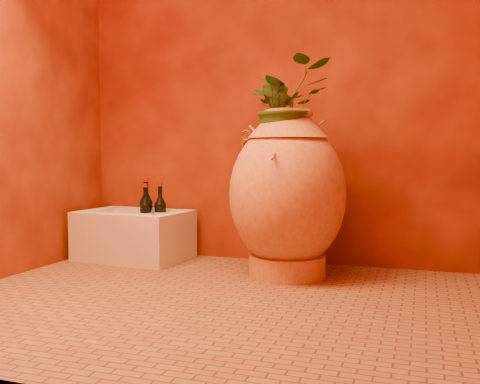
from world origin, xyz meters
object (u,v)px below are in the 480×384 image
at_px(wine_bottle_b, 146,215).
at_px(wine_bottle_c, 146,213).
at_px(wall_tap, 245,141).
at_px(amphora, 287,194).
at_px(stone_basin, 134,236).
at_px(wine_bottle_a, 160,214).

height_order(wine_bottle_b, wine_bottle_c, wine_bottle_c).
bearing_deg(wall_tap, amphora, -42.26).
bearing_deg(wall_tap, wine_bottle_c, -169.47).
distance_m(stone_basin, wine_bottle_b, 0.16).
relative_size(wine_bottle_a, wine_bottle_c, 0.92).
distance_m(wine_bottle_a, wine_bottle_c, 0.09).
height_order(wine_bottle_a, wine_bottle_c, wine_bottle_c).
bearing_deg(stone_basin, wine_bottle_b, 15.84).
xyz_separation_m(amphora, wine_bottle_c, (-0.98, 0.20, -0.16)).
relative_size(stone_basin, wine_bottle_b, 2.24).
height_order(stone_basin, wine_bottle_c, wine_bottle_c).
height_order(wine_bottle_a, wine_bottle_b, wine_bottle_a).
relative_size(amphora, stone_basin, 1.30).
xyz_separation_m(amphora, wall_tap, (-0.35, 0.32, 0.30)).
height_order(amphora, stone_basin, amphora).
xyz_separation_m(stone_basin, wine_bottle_a, (0.15, 0.07, 0.14)).
bearing_deg(stone_basin, wall_tap, 13.88).
relative_size(wine_bottle_a, wine_bottle_b, 1.02).
xyz_separation_m(wine_bottle_a, wine_bottle_c, (-0.09, -0.02, 0.01)).
relative_size(stone_basin, wall_tap, 4.58).
bearing_deg(amphora, wine_bottle_c, 168.56).
relative_size(wine_bottle_b, wine_bottle_c, 0.90).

